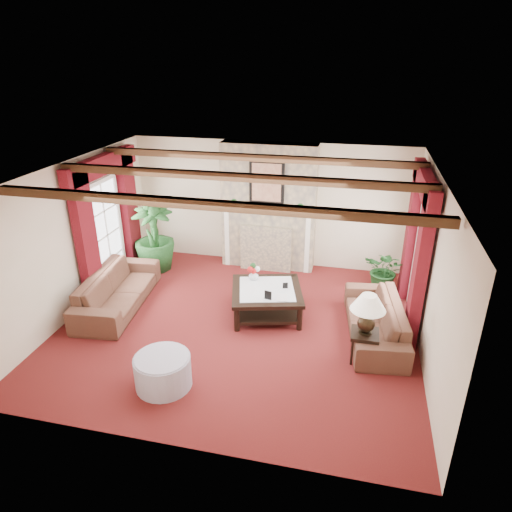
% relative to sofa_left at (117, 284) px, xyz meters
% --- Properties ---
extents(floor, '(6.00, 6.00, 0.00)m').
position_rel_sofa_left_xyz_m(floor, '(2.37, -0.17, -0.45)').
color(floor, '#480C12').
rests_on(floor, ground).
extents(ceiling, '(6.00, 6.00, 0.00)m').
position_rel_sofa_left_xyz_m(ceiling, '(2.37, -0.17, 2.25)').
color(ceiling, white).
rests_on(ceiling, floor).
extents(back_wall, '(6.00, 0.02, 2.70)m').
position_rel_sofa_left_xyz_m(back_wall, '(2.37, 2.58, 0.90)').
color(back_wall, beige).
rests_on(back_wall, ground).
extents(left_wall, '(0.02, 5.50, 2.70)m').
position_rel_sofa_left_xyz_m(left_wall, '(-0.63, -0.17, 0.90)').
color(left_wall, beige).
rests_on(left_wall, ground).
extents(right_wall, '(0.02, 5.50, 2.70)m').
position_rel_sofa_left_xyz_m(right_wall, '(5.37, -0.17, 0.90)').
color(right_wall, beige).
rests_on(right_wall, ground).
extents(ceiling_beams, '(6.00, 3.00, 0.12)m').
position_rel_sofa_left_xyz_m(ceiling_beams, '(2.37, -0.17, 2.19)').
color(ceiling_beams, '#331C10').
rests_on(ceiling_beams, ceiling).
extents(fireplace, '(2.00, 0.52, 2.70)m').
position_rel_sofa_left_xyz_m(fireplace, '(2.37, 2.38, 2.25)').
color(fireplace, tan).
rests_on(fireplace, ground).
extents(french_door_left, '(0.10, 1.10, 2.16)m').
position_rel_sofa_left_xyz_m(french_door_left, '(-0.60, 0.83, 1.68)').
color(french_door_left, white).
rests_on(french_door_left, ground).
extents(french_door_right, '(0.10, 1.10, 2.16)m').
position_rel_sofa_left_xyz_m(french_door_right, '(5.34, 0.83, 1.68)').
color(french_door_right, white).
rests_on(french_door_right, ground).
extents(curtains_left, '(0.20, 2.40, 2.55)m').
position_rel_sofa_left_xyz_m(curtains_left, '(-0.49, 0.83, 2.10)').
color(curtains_left, '#4B0A10').
rests_on(curtains_left, ground).
extents(curtains_right, '(0.20, 2.40, 2.55)m').
position_rel_sofa_left_xyz_m(curtains_right, '(5.23, 0.83, 2.10)').
color(curtains_right, '#4B0A10').
rests_on(curtains_right, ground).
extents(sofa_left, '(2.43, 1.14, 0.89)m').
position_rel_sofa_left_xyz_m(sofa_left, '(0.00, 0.00, 0.00)').
color(sofa_left, black).
rests_on(sofa_left, ground).
extents(sofa_right, '(2.28, 1.13, 0.83)m').
position_rel_sofa_left_xyz_m(sofa_right, '(4.66, 0.06, -0.03)').
color(sofa_right, black).
rests_on(sofa_right, ground).
extents(potted_palm, '(1.46, 1.90, 0.88)m').
position_rel_sofa_left_xyz_m(potted_palm, '(0.02, 1.65, -0.01)').
color(potted_palm, black).
rests_on(potted_palm, ground).
extents(small_plant, '(1.35, 1.38, 0.67)m').
position_rel_sofa_left_xyz_m(small_plant, '(4.86, 1.76, -0.11)').
color(small_plant, black).
rests_on(small_plant, ground).
extents(coffee_table, '(1.50, 1.50, 0.50)m').
position_rel_sofa_left_xyz_m(coffee_table, '(2.76, 0.33, -0.20)').
color(coffee_table, black).
rests_on(coffee_table, ground).
extents(side_table, '(0.50, 0.50, 0.49)m').
position_rel_sofa_left_xyz_m(side_table, '(4.49, -0.67, -0.20)').
color(side_table, black).
rests_on(side_table, ground).
extents(ottoman, '(0.80, 0.80, 0.47)m').
position_rel_sofa_left_xyz_m(ottoman, '(1.73, -1.91, -0.21)').
color(ottoman, gray).
rests_on(ottoman, ground).
extents(table_lamp, '(0.52, 0.52, 0.67)m').
position_rel_sofa_left_xyz_m(table_lamp, '(4.49, -0.67, 0.38)').
color(table_lamp, black).
rests_on(table_lamp, side_table).
extents(flower_vase, '(0.25, 0.26, 0.18)m').
position_rel_sofa_left_xyz_m(flower_vase, '(2.45, 0.64, 0.14)').
color(flower_vase, silver).
rests_on(flower_vase, coffee_table).
extents(book, '(0.20, 0.09, 0.27)m').
position_rel_sofa_left_xyz_m(book, '(2.98, 0.04, 0.19)').
color(book, black).
rests_on(book, coffee_table).
extents(photo_frame_a, '(0.13, 0.05, 0.17)m').
position_rel_sofa_left_xyz_m(photo_frame_a, '(2.86, -0.04, 0.14)').
color(photo_frame_a, black).
rests_on(photo_frame_a, coffee_table).
extents(photo_frame_b, '(0.09, 0.05, 0.12)m').
position_rel_sofa_left_xyz_m(photo_frame_b, '(3.08, 0.42, 0.11)').
color(photo_frame_b, black).
rests_on(photo_frame_b, coffee_table).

